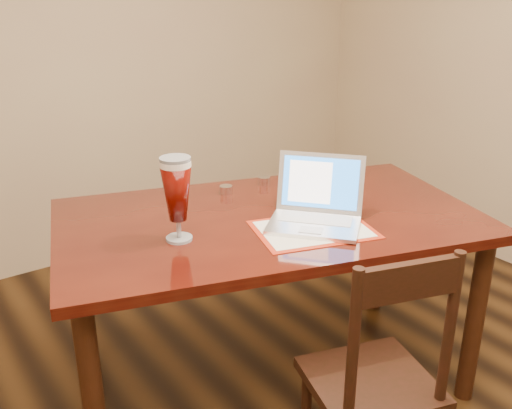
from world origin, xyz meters
TOP-DOWN VIEW (x-y plane):
  - dining_table at (0.21, 0.74)m, footprint 1.99×1.48m
  - dining_chair at (0.14, 0.03)m, footprint 0.52×0.51m

SIDE VIEW (x-z plane):
  - dining_chair at x=0.14m, z-range -0.03..0.97m
  - dining_table at x=0.21m, z-range 0.16..1.32m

